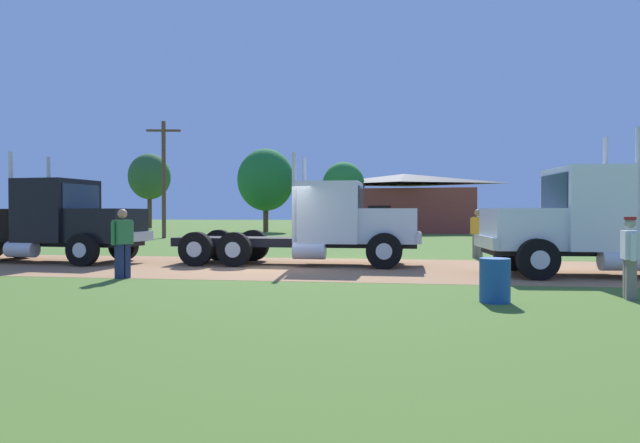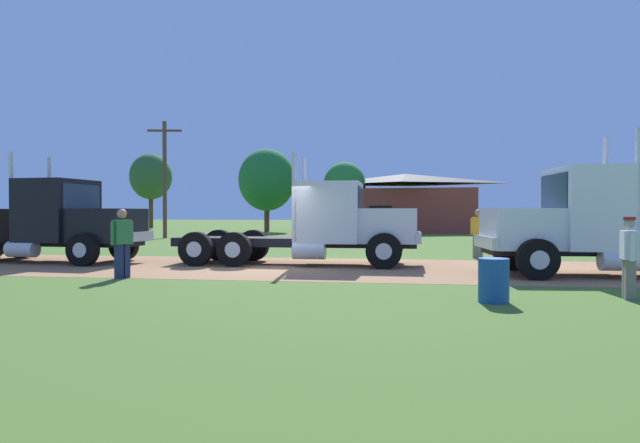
{
  "view_description": "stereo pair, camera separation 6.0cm",
  "coord_description": "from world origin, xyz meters",
  "px_view_note": "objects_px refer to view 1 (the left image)",
  "views": [
    {
      "loc": [
        4.05,
        -17.07,
        1.72
      ],
      "look_at": [
        1.21,
        2.06,
        1.38
      ],
      "focal_mm": 31.8,
      "sensor_mm": 36.0,
      "label": 1
    },
    {
      "loc": [
        4.1,
        -17.07,
        1.72
      ],
      "look_at": [
        1.21,
        2.06,
        1.38
      ],
      "focal_mm": 31.8,
      "sensor_mm": 36.0,
      "label": 2
    }
  ],
  "objects_px": {
    "visitor_standing_near": "(630,254)",
    "steel_barrel": "(495,280)",
    "truck_foreground_white": "(330,226)",
    "visitor_far_side": "(478,232)",
    "visitor_by_barrel": "(123,240)",
    "truck_near_right": "(584,226)",
    "utility_pole_near": "(164,176)",
    "truck_near_left": "(37,224)",
    "shed_building": "(404,204)"
  },
  "relations": [
    {
      "from": "truck_near_left",
      "to": "visitor_by_barrel",
      "type": "bearing_deg",
      "value": -37.99
    },
    {
      "from": "shed_building",
      "to": "truck_foreground_white",
      "type": "bearing_deg",
      "value": -94.59
    },
    {
      "from": "visitor_standing_near",
      "to": "utility_pole_near",
      "type": "xyz_separation_m",
      "value": [
        -19.81,
        23.02,
        3.15
      ]
    },
    {
      "from": "shed_building",
      "to": "visitor_far_side",
      "type": "bearing_deg",
      "value": -84.13
    },
    {
      "from": "truck_near_right",
      "to": "steel_barrel",
      "type": "xyz_separation_m",
      "value": [
        -3.08,
        -5.04,
        -0.91
      ]
    },
    {
      "from": "truck_near_right",
      "to": "steel_barrel",
      "type": "height_order",
      "value": "truck_near_right"
    },
    {
      "from": "visitor_far_side",
      "to": "steel_barrel",
      "type": "relative_size",
      "value": 2.16
    },
    {
      "from": "visitor_far_side",
      "to": "utility_pole_near",
      "type": "relative_size",
      "value": 0.24
    },
    {
      "from": "truck_near_left",
      "to": "steel_barrel",
      "type": "distance_m",
      "value": 15.7
    },
    {
      "from": "visitor_far_side",
      "to": "utility_pole_near",
      "type": "xyz_separation_m",
      "value": [
        -18.14,
        13.26,
        3.06
      ]
    },
    {
      "from": "utility_pole_near",
      "to": "visitor_far_side",
      "type": "bearing_deg",
      "value": -36.16
    },
    {
      "from": "visitor_standing_near",
      "to": "truck_near_right",
      "type": "bearing_deg",
      "value": 84.54
    },
    {
      "from": "steel_barrel",
      "to": "visitor_by_barrel",
      "type": "bearing_deg",
      "value": 163.75
    },
    {
      "from": "truck_near_left",
      "to": "truck_near_right",
      "type": "bearing_deg",
      "value": -5.56
    },
    {
      "from": "truck_foreground_white",
      "to": "truck_near_right",
      "type": "xyz_separation_m",
      "value": [
        7.15,
        -1.97,
        0.06
      ]
    },
    {
      "from": "truck_foreground_white",
      "to": "visitor_by_barrel",
      "type": "distance_m",
      "value": 6.54
    },
    {
      "from": "truck_foreground_white",
      "to": "visitor_by_barrel",
      "type": "relative_size",
      "value": 4.49
    },
    {
      "from": "truck_near_right",
      "to": "steel_barrel",
      "type": "bearing_deg",
      "value": -121.46
    },
    {
      "from": "truck_near_right",
      "to": "visitor_standing_near",
      "type": "bearing_deg",
      "value": -95.46
    },
    {
      "from": "truck_near_right",
      "to": "utility_pole_near",
      "type": "xyz_separation_m",
      "value": [
        -20.22,
        18.77,
        2.71
      ]
    },
    {
      "from": "truck_near_right",
      "to": "truck_near_left",
      "type": "bearing_deg",
      "value": 174.44
    },
    {
      "from": "visitor_standing_near",
      "to": "shed_building",
      "type": "xyz_separation_m",
      "value": [
        -4.36,
        35.93,
        1.46
      ]
    },
    {
      "from": "utility_pole_near",
      "to": "shed_building",
      "type": "bearing_deg",
      "value": 39.87
    },
    {
      "from": "truck_near_left",
      "to": "shed_building",
      "type": "distance_m",
      "value": 32.5
    },
    {
      "from": "visitor_standing_near",
      "to": "visitor_by_barrel",
      "type": "xyz_separation_m",
      "value": [
        -11.55,
        1.8,
        0.1
      ]
    },
    {
      "from": "truck_foreground_white",
      "to": "visitor_standing_near",
      "type": "xyz_separation_m",
      "value": [
        6.74,
        -6.23,
        -0.39
      ]
    },
    {
      "from": "steel_barrel",
      "to": "utility_pole_near",
      "type": "height_order",
      "value": "utility_pole_near"
    },
    {
      "from": "shed_building",
      "to": "steel_barrel",
      "type": "bearing_deg",
      "value": -87.37
    },
    {
      "from": "truck_near_right",
      "to": "utility_pole_near",
      "type": "relative_size",
      "value": 0.99
    },
    {
      "from": "visitor_standing_near",
      "to": "steel_barrel",
      "type": "bearing_deg",
      "value": -163.68
    },
    {
      "from": "truck_near_right",
      "to": "shed_building",
      "type": "height_order",
      "value": "shed_building"
    },
    {
      "from": "truck_near_right",
      "to": "visitor_far_side",
      "type": "bearing_deg",
      "value": 110.67
    },
    {
      "from": "truck_near_right",
      "to": "shed_building",
      "type": "bearing_deg",
      "value": 98.56
    },
    {
      "from": "truck_foreground_white",
      "to": "visitor_far_side",
      "type": "relative_size",
      "value": 4.44
    },
    {
      "from": "shed_building",
      "to": "utility_pole_near",
      "type": "relative_size",
      "value": 1.65
    },
    {
      "from": "truck_near_left",
      "to": "visitor_standing_near",
      "type": "bearing_deg",
      "value": -19.42
    },
    {
      "from": "truck_near_left",
      "to": "utility_pole_near",
      "type": "relative_size",
      "value": 1.03
    },
    {
      "from": "shed_building",
      "to": "truck_near_right",
      "type": "bearing_deg",
      "value": -81.44
    },
    {
      "from": "steel_barrel",
      "to": "shed_building",
      "type": "xyz_separation_m",
      "value": [
        -1.69,
        36.71,
        1.93
      ]
    },
    {
      "from": "truck_near_left",
      "to": "truck_foreground_white",
      "type": "bearing_deg",
      "value": 1.67
    },
    {
      "from": "shed_building",
      "to": "utility_pole_near",
      "type": "distance_m",
      "value": 20.2
    },
    {
      "from": "visitor_by_barrel",
      "to": "utility_pole_near",
      "type": "xyz_separation_m",
      "value": [
        -8.26,
        21.22,
        3.06
      ]
    },
    {
      "from": "truck_near_left",
      "to": "visitor_by_barrel",
      "type": "relative_size",
      "value": 4.37
    },
    {
      "from": "visitor_standing_near",
      "to": "shed_building",
      "type": "height_order",
      "value": "shed_building"
    },
    {
      "from": "truck_foreground_white",
      "to": "visitor_far_side",
      "type": "bearing_deg",
      "value": 34.88
    },
    {
      "from": "truck_near_left",
      "to": "steel_barrel",
      "type": "bearing_deg",
      "value": -25.38
    },
    {
      "from": "visitor_far_side",
      "to": "shed_building",
      "type": "xyz_separation_m",
      "value": [
        -2.69,
        26.16,
        1.37
      ]
    },
    {
      "from": "utility_pole_near",
      "to": "visitor_by_barrel",
      "type": "bearing_deg",
      "value": -68.72
    },
    {
      "from": "truck_foreground_white",
      "to": "truck_near_left",
      "type": "xyz_separation_m",
      "value": [
        -10.09,
        -0.29,
        0.03
      ]
    },
    {
      "from": "truck_foreground_white",
      "to": "steel_barrel",
      "type": "bearing_deg",
      "value": -59.89
    }
  ]
}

